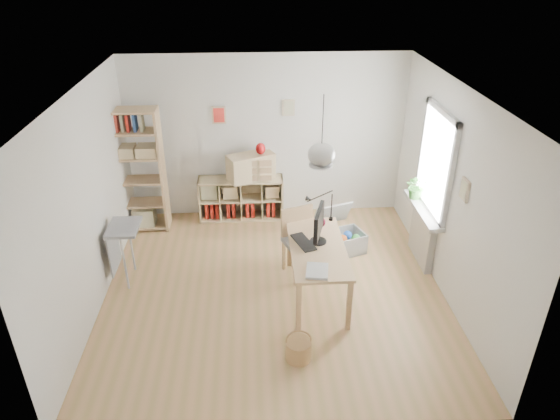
{
  "coord_description": "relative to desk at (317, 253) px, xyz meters",
  "views": [
    {
      "loc": [
        -0.25,
        -5.46,
        4.14
      ],
      "look_at": [
        0.1,
        0.3,
        1.05
      ],
      "focal_mm": 32.0,
      "sensor_mm": 36.0,
      "label": 1
    }
  ],
  "objects": [
    {
      "name": "drawer_chest",
      "position": [
        -0.82,
        2.19,
        0.28
      ],
      "size": [
        0.82,
        0.62,
        0.43
      ],
      "primitive_type": "cube",
      "rotation": [
        0.0,
        0.0,
        0.43
      ],
      "color": "tan",
      "rests_on": "cube_shelf"
    },
    {
      "name": "radiator",
      "position": [
        1.64,
        0.75,
        -0.26
      ],
      "size": [
        0.1,
        0.8,
        0.8
      ],
      "primitive_type": "cube",
      "color": "beige",
      "rests_on": "ground"
    },
    {
      "name": "cube_shelf",
      "position": [
        -1.02,
        2.23,
        -0.36
      ],
      "size": [
        1.4,
        0.38,
        0.72
      ],
      "color": "tan",
      "rests_on": "ground"
    },
    {
      "name": "yarn_ball",
      "position": [
        0.1,
        0.5,
        0.16
      ],
      "size": [
        0.14,
        0.14,
        0.14
      ],
      "primitive_type": "sphere",
      "color": "#460917",
      "rests_on": "desk"
    },
    {
      "name": "paper_tray",
      "position": [
        -0.08,
        -0.55,
        0.11
      ],
      "size": [
        0.3,
        0.36,
        0.03
      ],
      "primitive_type": "cube",
      "rotation": [
        0.0,
        0.0,
        -0.17
      ],
      "color": "silver",
      "rests_on": "desk"
    },
    {
      "name": "red_vase",
      "position": [
        -0.66,
        2.19,
        0.58
      ],
      "size": [
        0.16,
        0.16,
        0.19
      ],
      "primitive_type": "ellipsoid",
      "color": "#9A0C0F",
      "rests_on": "drawer_chest"
    },
    {
      "name": "tall_bookshelf",
      "position": [
        -2.59,
        1.95,
        0.43
      ],
      "size": [
        0.8,
        0.38,
        2.0
      ],
      "color": "tan",
      "rests_on": "ground"
    },
    {
      "name": "potted_plant",
      "position": [
        1.57,
        1.06,
        0.39
      ],
      "size": [
        0.37,
        0.33,
        0.37
      ],
      "primitive_type": "imported",
      "rotation": [
        0.0,
        0.0,
        -0.14
      ],
      "color": "#326D28",
      "rests_on": "windowsill"
    },
    {
      "name": "wicker_basket",
      "position": [
        -0.34,
        -1.15,
        -0.53
      ],
      "size": [
        0.29,
        0.29,
        0.4
      ],
      "rotation": [
        0.0,
        0.0,
        0.01
      ],
      "color": "#B07F4F",
      "rests_on": "ground"
    },
    {
      "name": "task_lamp",
      "position": [
        0.07,
        0.62,
        0.38
      ],
      "size": [
        0.4,
        0.15,
        0.43
      ],
      "color": "black",
      "rests_on": "desk"
    },
    {
      "name": "room_shell",
      "position": [
        -0.0,
        0.0,
        1.34
      ],
      "size": [
        4.5,
        4.5,
        4.5
      ],
      "color": "white",
      "rests_on": "ground"
    },
    {
      "name": "side_table",
      "position": [
        -2.59,
        0.5,
        0.01
      ],
      "size": [
        0.4,
        0.55,
        0.85
      ],
      "color": "#939496",
      "rests_on": "ground"
    },
    {
      "name": "monitor",
      "position": [
        0.02,
        0.11,
        0.36
      ],
      "size": [
        0.22,
        0.53,
        0.47
      ],
      "rotation": [
        0.0,
        0.0,
        -0.28
      ],
      "color": "black",
      "rests_on": "desk"
    },
    {
      "name": "desk",
      "position": [
        0.0,
        0.0,
        0.0
      ],
      "size": [
        0.7,
        1.5,
        0.75
      ],
      "color": "tan",
      "rests_on": "ground"
    },
    {
      "name": "storage_chest",
      "position": [
        0.52,
        1.08,
        -0.44
      ],
      "size": [
        0.81,
        0.86,
        0.65
      ],
      "rotation": [
        0.0,
        0.0,
        0.34
      ],
      "color": "beige",
      "rests_on": "ground"
    },
    {
      "name": "window_unit",
      "position": [
        1.68,
        0.75,
        0.89
      ],
      "size": [
        0.07,
        1.16,
        1.46
      ],
      "color": "white",
      "rests_on": "ground"
    },
    {
      "name": "keyboard",
      "position": [
        -0.17,
        0.1,
        0.1
      ],
      "size": [
        0.31,
        0.48,
        0.02
      ],
      "primitive_type": "cube",
      "rotation": [
        0.0,
        0.0,
        0.34
      ],
      "color": "black",
      "rests_on": "desk"
    },
    {
      "name": "windowsill",
      "position": [
        1.59,
        0.75,
        0.17
      ],
      "size": [
        0.22,
        1.2,
        0.06
      ],
      "primitive_type": "cube",
      "color": "silver",
      "rests_on": "radiator"
    },
    {
      "name": "chair",
      "position": [
        -0.15,
        0.55,
        -0.11
      ],
      "size": [
        0.6,
        0.6,
        0.96
      ],
      "rotation": [
        0.0,
        0.0,
        0.35
      ],
      "color": "#939496",
      "rests_on": "ground"
    },
    {
      "name": "ground",
      "position": [
        -0.55,
        0.15,
        -0.66
      ],
      "size": [
        4.5,
        4.5,
        0.0
      ],
      "primitive_type": "plane",
      "color": "tan",
      "rests_on": "ground"
    }
  ]
}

